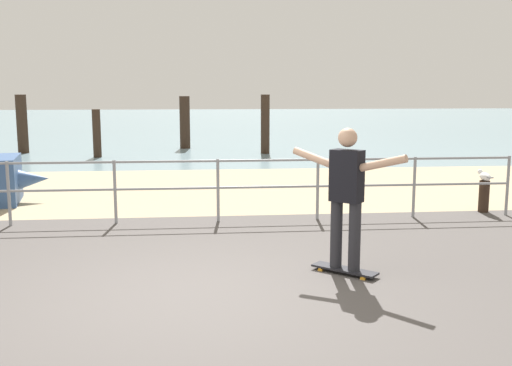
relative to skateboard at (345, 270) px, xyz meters
name	(u,v)px	position (x,y,z in m)	size (l,w,h in m)	color
ground_plane	(186,338)	(-1.83, -1.63, -0.07)	(24.00, 10.00, 0.04)	#514C49
beach_strip	(193,189)	(-1.83, 6.37, -0.07)	(24.00, 6.00, 0.04)	tan
sea_surface	(196,122)	(-1.83, 34.37, -0.07)	(72.00, 50.00, 0.04)	#75939E
railing_fence	(167,181)	(-2.21, 2.97, 0.63)	(11.62, 0.05, 1.05)	gray
skateboard	(345,270)	(0.00, 0.00, 0.00)	(0.73, 0.69, 0.08)	black
skateboarder	(346,190)	(0.00, 0.00, 0.95)	(1.13, 1.04, 1.65)	#26262B
bollard_short	(484,197)	(3.32, 3.27, 0.22)	(0.18, 0.18, 0.58)	#332319
seagull	(485,176)	(3.32, 3.29, 0.59)	(0.14, 0.49, 0.18)	white
groyne_post_0	(22,124)	(-7.63, 14.30, 0.93)	(0.36, 0.36, 2.00)	#332319
groyne_post_1	(97,134)	(-4.90, 12.72, 0.71)	(0.26, 0.26, 1.55)	#332319
groyne_post_2	(185,123)	(-2.16, 15.43, 0.90)	(0.38, 0.38, 1.93)	#332319
groyne_post_3	(265,124)	(0.57, 13.34, 0.93)	(0.30, 0.30, 2.00)	#332319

